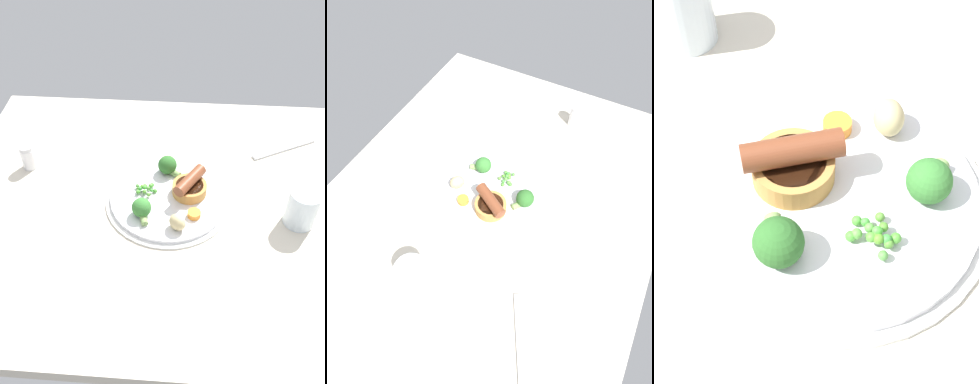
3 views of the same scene
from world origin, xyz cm
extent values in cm
cube|color=beige|center=(0.00, 0.00, 1.50)|extent=(110.00, 80.00, 3.00)
cylinder|color=silver|center=(-5.84, -0.23, 3.25)|extent=(28.03, 28.03, 0.50)
cylinder|color=silver|center=(-5.84, -0.23, 3.70)|extent=(25.79, 25.79, 1.40)
cylinder|color=#BC8442|center=(-1.22, 1.38, 5.66)|extent=(7.66, 7.66, 2.51)
cylinder|color=#33190C|center=(-1.22, 1.38, 6.76)|extent=(6.12, 6.12, 0.30)
cylinder|color=brown|center=(-1.22, 1.38, 8.24)|extent=(7.03, 9.18, 2.65)
sphere|color=#529A40|center=(-12.92, 2.00, 5.12)|extent=(0.90, 0.90, 0.90)
sphere|color=#569336|center=(-10.14, -0.65, 5.16)|extent=(0.89, 0.89, 0.89)
sphere|color=#58A441|center=(-9.96, 2.12, 5.28)|extent=(0.99, 0.99, 0.99)
sphere|color=#4F9430|center=(-11.13, -0.39, 5.35)|extent=(0.88, 0.88, 0.88)
sphere|color=green|center=(-11.22, 0.91, 5.81)|extent=(0.90, 0.90, 0.90)
sphere|color=green|center=(-9.63, 0.69, 5.24)|extent=(0.82, 0.82, 0.82)
sphere|color=#599E43|center=(-10.41, 1.02, 5.55)|extent=(0.89, 0.89, 0.89)
sphere|color=#55AA2E|center=(-11.31, 1.30, 5.62)|extent=(0.74, 0.74, 0.74)
sphere|color=green|center=(-12.18, 0.79, 5.49)|extent=(0.91, 0.91, 0.91)
sphere|color=#58A12D|center=(-11.73, 1.32, 5.63)|extent=(0.96, 0.96, 0.96)
sphere|color=#4E9B3E|center=(-11.17, 0.93, 5.82)|extent=(0.88, 0.88, 0.88)
sphere|color=#4B9C33|center=(-12.56, -0.38, 5.21)|extent=(0.98, 0.98, 0.98)
sphere|color=#54A537|center=(-11.17, 1.65, 5.59)|extent=(0.92, 0.92, 0.92)
sphere|color=#509133|center=(-12.56, 0.91, 5.32)|extent=(0.84, 0.84, 0.84)
sphere|color=green|center=(-9.70, 2.58, 5.10)|extent=(0.99, 0.99, 0.99)
sphere|color=#4C9E38|center=(-8.86, 0.94, 4.87)|extent=(0.95, 0.95, 0.95)
sphere|color=#387A33|center=(-11.12, -5.86, 6.49)|extent=(4.18, 4.18, 4.18)
cylinder|color=#7A9E56|center=(-10.43, -8.15, 5.13)|extent=(2.05, 2.59, 1.46)
sphere|color=#2D6628|center=(-6.56, 7.98, 6.60)|extent=(4.40, 4.40, 4.40)
cylinder|color=#7A9E56|center=(-4.51, 6.68, 5.17)|extent=(2.69, 2.48, 1.54)
ellipsoid|color=#CCB77F|center=(-3.38, -9.14, 6.16)|extent=(4.81, 4.73, 3.52)
cylinder|color=orange|center=(0.12, -5.59, 5.04)|extent=(3.61, 3.61, 1.28)
cube|color=silver|center=(22.32, 20.23, 3.30)|extent=(16.61, 9.93, 0.60)
cylinder|color=silver|center=(22.27, -4.24, 7.29)|extent=(6.59, 6.59, 8.58)
cylinder|color=silver|center=(-39.98, 9.06, 5.68)|extent=(3.52, 3.52, 5.36)
cylinder|color=silver|center=(-39.98, 9.06, 8.86)|extent=(3.34, 3.34, 1.00)
camera|label=1|loc=(-2.21, -66.88, 71.85)|focal=40.00mm
camera|label=2|loc=(38.07, 21.66, 74.95)|focal=32.00mm
camera|label=3|loc=(-28.37, 24.79, 51.88)|focal=60.00mm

